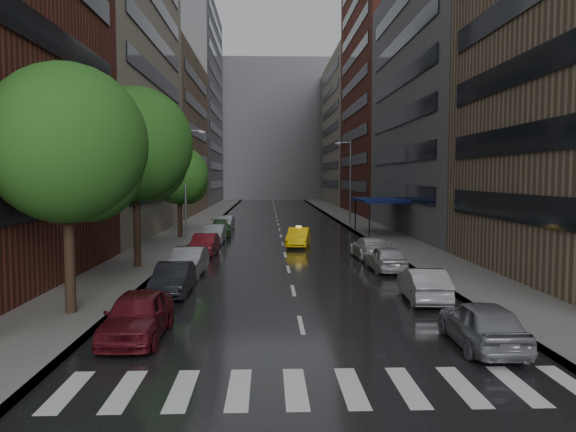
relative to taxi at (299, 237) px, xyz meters
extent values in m
plane|color=gray|center=(-1.16, -26.37, -0.72)|extent=(220.00, 220.00, 0.00)
cube|color=black|center=(-1.16, 23.63, -0.71)|extent=(14.00, 140.00, 0.01)
cube|color=gray|center=(-10.16, 23.63, -0.64)|extent=(4.00, 140.00, 0.15)
cube|color=gray|center=(7.84, 23.63, -0.64)|extent=(4.00, 140.00, 0.15)
cube|color=silver|center=(-7.26, -28.37, -0.71)|extent=(0.55, 2.80, 0.01)
cube|color=silver|center=(-5.86, -28.37, -0.71)|extent=(0.55, 2.80, 0.01)
cube|color=silver|center=(-4.46, -28.37, -0.71)|extent=(0.55, 2.80, 0.01)
cube|color=silver|center=(-3.06, -28.37, -0.71)|extent=(0.55, 2.80, 0.01)
cube|color=silver|center=(-1.66, -28.37, -0.71)|extent=(0.55, 2.80, 0.01)
cube|color=silver|center=(-0.26, -28.37, -0.71)|extent=(0.55, 2.80, 0.01)
cube|color=silver|center=(1.14, -28.37, -0.71)|extent=(0.55, 2.80, 0.01)
cube|color=silver|center=(2.54, -28.37, -0.71)|extent=(0.55, 2.80, 0.01)
cube|color=silver|center=(3.94, -28.37, -0.71)|extent=(0.55, 2.80, 0.01)
cube|color=silver|center=(5.34, -28.37, -0.71)|extent=(0.55, 2.80, 0.01)
cube|color=gray|center=(-16.16, 9.63, 16.28)|extent=(8.00, 28.00, 34.00)
cube|color=#937A5B|center=(-16.16, 37.63, 10.28)|extent=(8.00, 28.00, 22.00)
cube|color=slate|center=(-16.16, 67.63, 18.28)|extent=(8.00, 32.00, 38.00)
cube|color=slate|center=(13.84, 9.63, 11.28)|extent=(8.00, 28.00, 24.00)
cube|color=maroon|center=(13.84, 37.63, 17.28)|extent=(8.00, 28.00, 36.00)
cube|color=gray|center=(13.84, 67.63, 13.28)|extent=(8.00, 32.00, 28.00)
cube|color=slate|center=(-1.16, 91.63, 15.28)|extent=(40.00, 14.00, 32.00)
cylinder|color=#382619|center=(-9.76, -20.82, 1.88)|extent=(0.40, 0.40, 5.19)
sphere|color=#1E5116|center=(-9.76, -20.82, 5.77)|extent=(5.93, 5.93, 5.93)
cylinder|color=#382619|center=(-9.76, -9.91, 2.11)|extent=(0.40, 0.40, 5.66)
sphere|color=#1E5116|center=(-9.76, -9.91, 6.36)|extent=(6.47, 6.47, 6.47)
cylinder|color=#382619|center=(-9.76, 5.74, 1.44)|extent=(0.40, 0.40, 4.31)
sphere|color=#1E5116|center=(-9.76, 5.74, 4.67)|extent=(4.92, 4.92, 4.92)
imported|color=yellow|center=(0.00, 0.00, 0.00)|extent=(2.18, 4.54, 1.44)
imported|color=#58111A|center=(-6.56, -23.90, 0.06)|extent=(1.87, 4.60, 1.56)
imported|color=black|center=(-6.56, -17.05, -0.01)|extent=(1.51, 4.28, 1.41)
imported|color=gray|center=(-6.56, -12.13, 0.02)|extent=(1.79, 4.56, 1.48)
imported|color=#571118|center=(-6.56, -4.43, 0.00)|extent=(1.73, 4.43, 1.44)
imported|color=gray|center=(-6.56, 2.39, 0.02)|extent=(1.65, 4.49, 1.47)
imported|color=#1E401D|center=(-6.56, 8.06, -0.04)|extent=(2.29, 4.80, 1.35)
imported|color=gray|center=(-6.56, 14.52, -0.04)|extent=(1.60, 4.16, 1.35)
imported|color=gray|center=(4.24, -25.23, 0.03)|extent=(1.87, 4.44, 1.50)
imported|color=gray|center=(4.24, -18.74, 0.00)|extent=(1.77, 4.44, 1.43)
imported|color=#A8A9AE|center=(4.24, -11.19, 0.01)|extent=(1.82, 4.30, 1.45)
imported|color=silver|center=(4.24, -6.22, -0.02)|extent=(2.21, 4.92, 1.40)
cylinder|color=gray|center=(-8.96, 3.63, 3.93)|extent=(0.18, 0.18, 9.00)
cube|color=gray|center=(-7.56, 3.63, 8.13)|extent=(0.50, 0.22, 0.16)
cylinder|color=gray|center=(6.64, 18.63, 3.93)|extent=(0.18, 0.18, 9.00)
cube|color=gray|center=(5.24, 18.63, 8.13)|extent=(0.50, 0.22, 0.16)
cube|color=navy|center=(7.84, 8.63, 2.43)|extent=(4.00, 8.00, 0.25)
cylinder|color=black|center=(6.24, 4.83, 0.93)|extent=(0.12, 0.12, 3.00)
cylinder|color=black|center=(6.24, 12.43, 0.93)|extent=(0.12, 0.12, 3.00)
camera|label=1|loc=(-2.34, -41.94, 4.54)|focal=35.00mm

